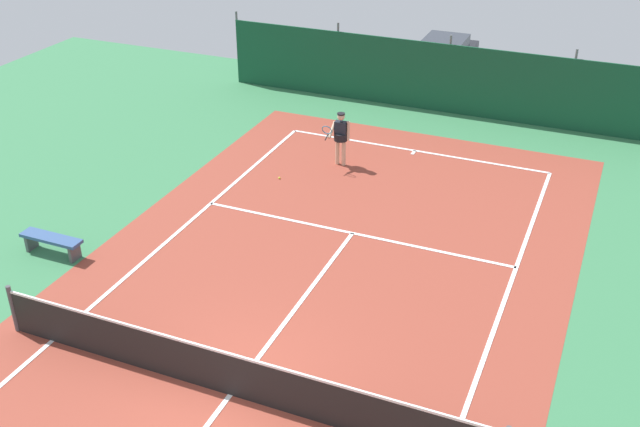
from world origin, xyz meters
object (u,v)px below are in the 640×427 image
at_px(tennis_player, 340,135).
at_px(parked_car, 443,60).
at_px(courtside_bench, 52,241).
at_px(tennis_ball_near_player, 279,178).
at_px(tennis_net, 229,374).

distance_m(tennis_player, parked_car, 8.60).
bearing_deg(courtside_bench, tennis_player, 58.54).
bearing_deg(tennis_ball_near_player, tennis_player, 51.52).
relative_size(parked_car, courtside_bench, 2.63).
height_order(tennis_player, tennis_ball_near_player, tennis_player).
bearing_deg(tennis_player, courtside_bench, 57.42).
height_order(tennis_net, tennis_ball_near_player, tennis_net).
relative_size(tennis_ball_near_player, courtside_bench, 0.04).
height_order(tennis_net, tennis_player, tennis_player).
bearing_deg(parked_car, courtside_bench, -109.08).
bearing_deg(tennis_net, tennis_ball_near_player, 109.73).
bearing_deg(courtside_bench, tennis_ball_near_player, 60.67).
bearing_deg(tennis_net, courtside_bench, 157.00).
relative_size(tennis_ball_near_player, parked_car, 0.02).
xyz_separation_m(tennis_player, parked_car, (0.86, 8.55, -0.12)).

